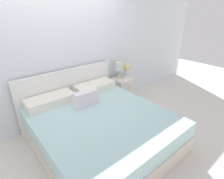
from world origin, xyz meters
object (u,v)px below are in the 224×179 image
at_px(nightstand, 123,90).
at_px(teacup, 126,77).
at_px(flower_vase, 127,68).
at_px(bed, 98,126).
at_px(table_lamp, 119,67).

distance_m(nightstand, teacup, 0.33).
bearing_deg(flower_vase, bed, -150.07).
xyz_separation_m(bed, table_lamp, (1.19, 0.84, 0.55)).
height_order(flower_vase, teacup, flower_vase).
height_order(nightstand, flower_vase, flower_vase).
bearing_deg(teacup, table_lamp, 120.41).
relative_size(bed, table_lamp, 5.82).
distance_m(flower_vase, teacup, 0.22).
relative_size(nightstand, teacup, 5.20).
relative_size(bed, nightstand, 3.49).
bearing_deg(bed, table_lamp, 35.19).
height_order(bed, flower_vase, bed).
height_order(bed, nightstand, bed).
bearing_deg(flower_vase, nightstand, -164.40).
bearing_deg(bed, flower_vase, 29.93).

